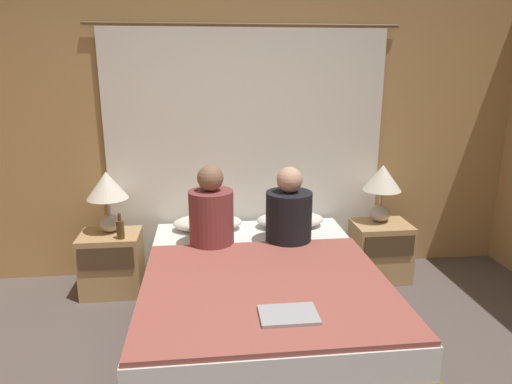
% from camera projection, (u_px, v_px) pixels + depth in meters
% --- Properties ---
extents(wall_back, '(4.87, 0.06, 2.50)m').
position_uv_depth(wall_back, '(246.00, 132.00, 3.91)').
color(wall_back, tan).
rests_on(wall_back, ground_plane).
extents(curtain_panel, '(2.54, 0.03, 2.12)m').
position_uv_depth(curtain_panel, '(246.00, 155.00, 3.90)').
color(curtain_panel, white).
rests_on(curtain_panel, ground_plane).
extents(bed, '(1.57, 2.00, 0.49)m').
position_uv_depth(bed, '(261.00, 302.00, 3.11)').
color(bed, brown).
rests_on(bed, ground_plane).
extents(nightstand_left, '(0.47, 0.38, 0.50)m').
position_uv_depth(nightstand_left, '(112.00, 263.00, 3.70)').
color(nightstand_left, tan).
rests_on(nightstand_left, ground_plane).
extents(nightstand_right, '(0.47, 0.38, 0.50)m').
position_uv_depth(nightstand_right, '(380.00, 251.00, 3.94)').
color(nightstand_right, tan).
rests_on(nightstand_right, ground_plane).
extents(lamp_left, '(0.32, 0.32, 0.50)m').
position_uv_depth(lamp_left, '(107.00, 191.00, 3.61)').
color(lamp_left, '#B2A899').
rests_on(lamp_left, nightstand_left).
extents(lamp_right, '(0.32, 0.32, 0.50)m').
position_uv_depth(lamp_right, '(382.00, 183.00, 3.85)').
color(lamp_right, '#B2A899').
rests_on(lamp_right, nightstand_right).
extents(pillow_left, '(0.57, 0.32, 0.12)m').
position_uv_depth(pillow_left, '(208.00, 223.00, 3.76)').
color(pillow_left, silver).
rests_on(pillow_left, bed).
extents(pillow_right, '(0.57, 0.32, 0.12)m').
position_uv_depth(pillow_right, '(290.00, 220.00, 3.83)').
color(pillow_right, silver).
rests_on(pillow_right, bed).
extents(blanket_on_bed, '(1.51, 1.38, 0.03)m').
position_uv_depth(blanket_on_bed, '(267.00, 286.00, 2.77)').
color(blanket_on_bed, '#994C42').
rests_on(blanket_on_bed, bed).
extents(person_left_in_bed, '(0.33, 0.33, 0.62)m').
position_uv_depth(person_left_in_bed, '(211.00, 213.00, 3.37)').
color(person_left_in_bed, brown).
rests_on(person_left_in_bed, bed).
extents(person_right_in_bed, '(0.35, 0.35, 0.59)m').
position_uv_depth(person_right_in_bed, '(289.00, 213.00, 3.43)').
color(person_right_in_bed, black).
rests_on(person_right_in_bed, bed).
extents(beer_bottle_on_left_stand, '(0.06, 0.06, 0.21)m').
position_uv_depth(beer_bottle_on_left_stand, '(120.00, 229.00, 3.52)').
color(beer_bottle_on_left_stand, '#513819').
rests_on(beer_bottle_on_left_stand, nightstand_left).
extents(laptop_on_bed, '(0.31, 0.21, 0.02)m').
position_uv_depth(laptop_on_bed, '(288.00, 315.00, 2.41)').
color(laptop_on_bed, '#9EA0A5').
rests_on(laptop_on_bed, blanket_on_bed).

